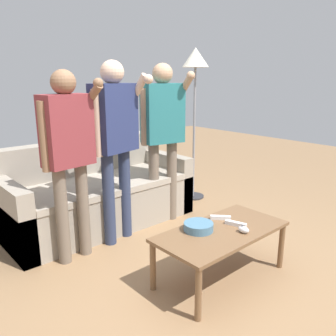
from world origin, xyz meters
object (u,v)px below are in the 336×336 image
(couch, at_px, (97,195))
(floor_lamp, at_px, (195,71))
(game_remote_wand_near, at_px, (221,218))
(player_left, at_px, (68,145))
(coffee_table, at_px, (221,236))
(player_right, at_px, (163,125))
(game_remote_wand_far, at_px, (236,224))
(game_remote_nunchuk, at_px, (244,230))
(snack_bowl, at_px, (198,227))
(player_center, at_px, (115,132))

(couch, xyz_separation_m, floor_lamp, (1.32, -0.12, 1.26))
(game_remote_wand_near, bearing_deg, player_left, 133.06)
(player_left, bearing_deg, coffee_table, -56.24)
(player_right, distance_m, game_remote_wand_far, 1.33)
(game_remote_nunchuk, xyz_separation_m, player_left, (-0.76, 1.15, 0.56))
(coffee_table, distance_m, game_remote_nunchuk, 0.17)
(floor_lamp, bearing_deg, player_right, -158.21)
(game_remote_wand_near, xyz_separation_m, game_remote_wand_far, (-0.01, -0.15, -0.00))
(coffee_table, xyz_separation_m, snack_bowl, (-0.14, 0.11, 0.08))
(snack_bowl, distance_m, player_right, 1.30)
(couch, xyz_separation_m, player_left, (-0.53, -0.54, 0.68))
(player_center, xyz_separation_m, player_right, (0.61, 0.06, -0.01))
(player_left, height_order, player_center, player_center)
(player_left, relative_size, player_center, 0.95)
(game_remote_nunchuk, bearing_deg, snack_bowl, 131.83)
(snack_bowl, bearing_deg, player_center, 94.51)
(game_remote_nunchuk, xyz_separation_m, player_right, (0.32, 1.26, 0.60))
(coffee_table, distance_m, game_remote_wand_far, 0.15)
(snack_bowl, height_order, player_left, player_left)
(game_remote_wand_near, bearing_deg, couch, 101.58)
(couch, xyz_separation_m, coffee_table, (0.15, -1.56, 0.05))
(game_remote_nunchuk, height_order, game_remote_wand_near, game_remote_nunchuk)
(floor_lamp, bearing_deg, game_remote_wand_far, -125.27)
(game_remote_nunchuk, bearing_deg, game_remote_wand_far, 63.61)
(game_remote_nunchuk, relative_size, player_center, 0.05)
(snack_bowl, height_order, player_right, player_right)
(coffee_table, xyz_separation_m, player_left, (-0.68, 1.02, 0.63))
(player_center, height_order, player_right, player_center)
(game_remote_nunchuk, relative_size, player_right, 0.05)
(player_center, height_order, game_remote_wand_far, player_center)
(floor_lamp, xyz_separation_m, game_remote_wand_far, (-1.03, -1.46, -1.15))
(coffee_table, bearing_deg, player_right, 70.47)
(coffee_table, distance_m, snack_bowl, 0.19)
(floor_lamp, relative_size, game_remote_wand_near, 12.70)
(floor_lamp, distance_m, player_right, 0.99)
(player_left, relative_size, player_right, 0.96)
(snack_bowl, bearing_deg, game_remote_wand_far, -25.23)
(floor_lamp, height_order, player_left, floor_lamp)
(coffee_table, xyz_separation_m, player_right, (0.40, 1.13, 0.67))
(floor_lamp, bearing_deg, game_remote_nunchuk, -124.68)
(floor_lamp, bearing_deg, player_center, -164.97)
(player_center, bearing_deg, floor_lamp, 15.03)
(game_remote_wand_near, bearing_deg, player_center, 110.96)
(game_remote_wand_near, relative_size, game_remote_wand_far, 0.85)
(couch, distance_m, game_remote_wand_near, 1.46)
(game_remote_nunchuk, height_order, player_right, player_right)
(snack_bowl, relative_size, game_remote_wand_far, 1.31)
(floor_lamp, height_order, game_remote_wand_far, floor_lamp)
(couch, relative_size, game_remote_nunchuk, 21.66)
(coffee_table, relative_size, game_remote_wand_far, 6.11)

